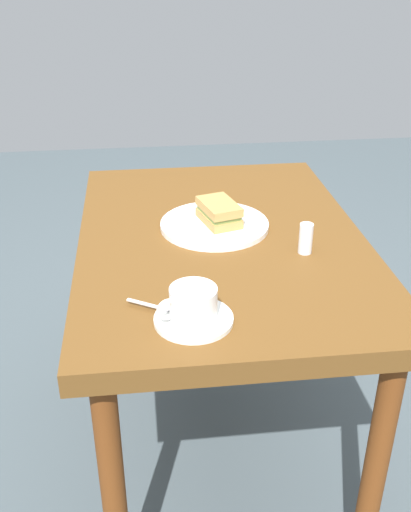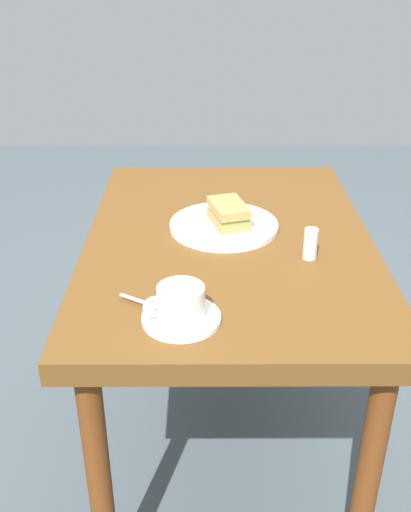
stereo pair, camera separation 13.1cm
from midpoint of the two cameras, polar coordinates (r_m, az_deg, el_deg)
ground_plane at (r=1.91m, az=-0.83°, el=-18.09°), size 6.00×6.00×0.00m
dining_table at (r=1.51m, az=-0.99°, el=-1.06°), size 1.00×0.70×0.73m
sandwich_plate at (r=1.51m, az=-1.62°, el=2.95°), size 0.28×0.28×0.01m
sandwich_front at (r=1.49m, az=-1.37°, el=4.15°), size 0.14×0.11×0.05m
coffee_saucer at (r=1.15m, az=-4.44°, el=-6.18°), size 0.15×0.15×0.01m
coffee_cup at (r=1.12m, az=-4.59°, el=-4.56°), size 0.09×0.12×0.06m
spoon at (r=1.18m, az=-7.94°, el=-4.92°), size 0.06×0.09×0.01m
salt_shaker at (r=1.38m, az=6.94°, el=1.61°), size 0.03×0.03×0.07m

